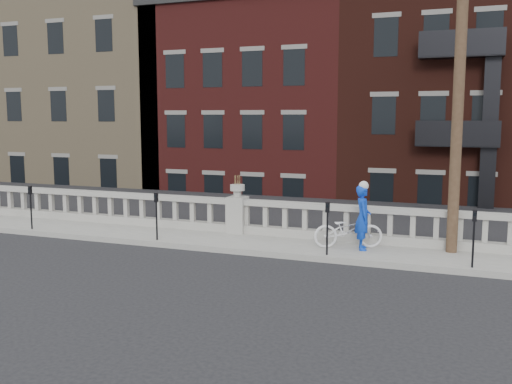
% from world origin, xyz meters
% --- Properties ---
extents(ground, '(120.00, 120.00, 0.00)m').
position_xyz_m(ground, '(0.00, 0.00, 0.00)').
color(ground, black).
rests_on(ground, ground).
extents(sidewalk, '(32.00, 2.20, 0.15)m').
position_xyz_m(sidewalk, '(0.00, 3.00, 0.07)').
color(sidewalk, gray).
rests_on(sidewalk, ground).
extents(balustrade, '(28.00, 0.34, 1.03)m').
position_xyz_m(balustrade, '(0.00, 3.95, 0.64)').
color(balustrade, gray).
rests_on(balustrade, sidewalk).
extents(planter_pedestal, '(0.55, 0.55, 1.76)m').
position_xyz_m(planter_pedestal, '(0.00, 3.95, 0.83)').
color(planter_pedestal, gray).
rests_on(planter_pedestal, sidewalk).
extents(lower_level, '(80.00, 44.00, 20.80)m').
position_xyz_m(lower_level, '(0.56, 23.04, 2.63)').
color(lower_level, '#605E59').
rests_on(lower_level, ground).
extents(utility_pole, '(1.60, 0.28, 10.00)m').
position_xyz_m(utility_pole, '(6.20, 3.60, 5.24)').
color(utility_pole, '#422D1E').
rests_on(utility_pole, sidewalk).
extents(parking_meter_b, '(0.10, 0.09, 1.36)m').
position_xyz_m(parking_meter_b, '(-6.26, 2.15, 1.00)').
color(parking_meter_b, black).
rests_on(parking_meter_b, sidewalk).
extents(parking_meter_c, '(0.10, 0.09, 1.36)m').
position_xyz_m(parking_meter_c, '(-1.75, 2.15, 1.00)').
color(parking_meter_c, black).
rests_on(parking_meter_c, sidewalk).
extents(parking_meter_d, '(0.10, 0.09, 1.36)m').
position_xyz_m(parking_meter_d, '(3.23, 2.15, 1.00)').
color(parking_meter_d, black).
rests_on(parking_meter_d, sidewalk).
extents(parking_meter_e, '(0.10, 0.09, 1.36)m').
position_xyz_m(parking_meter_e, '(6.71, 2.15, 1.00)').
color(parking_meter_e, black).
rests_on(parking_meter_e, sidewalk).
extents(bicycle, '(1.95, 1.30, 0.97)m').
position_xyz_m(bicycle, '(3.56, 3.14, 0.64)').
color(bicycle, silver).
rests_on(bicycle, sidewalk).
extents(cyclist, '(0.57, 0.72, 1.73)m').
position_xyz_m(cyclist, '(3.97, 3.06, 1.01)').
color(cyclist, '#0C39C1').
rests_on(cyclist, sidewalk).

